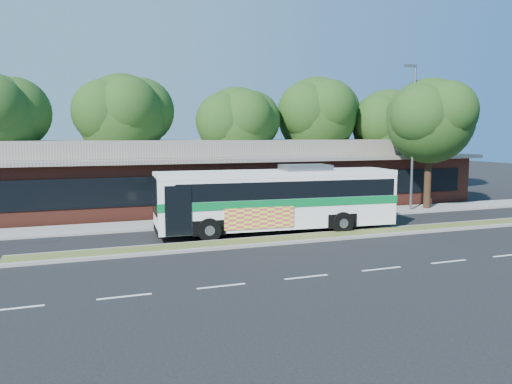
% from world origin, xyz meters
% --- Properties ---
extents(ground, '(120.00, 120.00, 0.00)m').
position_xyz_m(ground, '(0.00, 0.00, 0.00)').
color(ground, black).
rests_on(ground, ground).
extents(median_strip, '(26.00, 1.10, 0.15)m').
position_xyz_m(median_strip, '(0.00, 0.60, 0.07)').
color(median_strip, '#485B26').
rests_on(median_strip, ground).
extents(sidewalk, '(44.00, 2.60, 0.12)m').
position_xyz_m(sidewalk, '(0.00, 6.40, 0.06)').
color(sidewalk, gray).
rests_on(sidewalk, ground).
extents(plaza_building, '(33.20, 11.20, 4.45)m').
position_xyz_m(plaza_building, '(0.00, 12.99, 2.13)').
color(plaza_building, '#5E281D').
rests_on(plaza_building, ground).
extents(lamp_post, '(0.93, 0.18, 9.07)m').
position_xyz_m(lamp_post, '(9.56, 6.00, 4.90)').
color(lamp_post, slate).
rests_on(lamp_post, ground).
extents(tree_bg_b, '(6.69, 6.00, 9.00)m').
position_xyz_m(tree_bg_b, '(-6.57, 16.14, 6.14)').
color(tree_bg_b, black).
rests_on(tree_bg_b, ground).
extents(tree_bg_c, '(6.24, 5.60, 8.26)m').
position_xyz_m(tree_bg_c, '(1.40, 15.13, 5.59)').
color(tree_bg_c, black).
rests_on(tree_bg_c, ground).
extents(tree_bg_d, '(6.91, 6.20, 9.37)m').
position_xyz_m(tree_bg_d, '(8.45, 16.15, 6.42)').
color(tree_bg_d, black).
rests_on(tree_bg_d, ground).
extents(tree_bg_e, '(6.47, 5.80, 8.50)m').
position_xyz_m(tree_bg_e, '(14.42, 15.14, 5.74)').
color(tree_bg_e, black).
rests_on(tree_bg_e, ground).
extents(tree_bg_f, '(6.69, 6.00, 8.92)m').
position_xyz_m(tree_bg_f, '(20.43, 16.14, 6.06)').
color(tree_bg_f, black).
rests_on(tree_bg_f, ground).
extents(transit_bus, '(12.01, 3.38, 3.33)m').
position_xyz_m(transit_bus, '(-0.88, 2.60, 1.85)').
color(transit_bus, white).
rests_on(transit_bus, ground).
extents(sidewalk_tree, '(6.00, 5.38, 8.38)m').
position_xyz_m(sidewalk_tree, '(11.39, 6.33, 5.81)').
color(sidewalk_tree, black).
rests_on(sidewalk_tree, ground).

